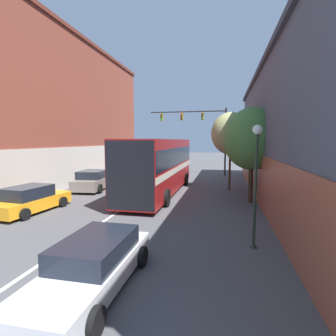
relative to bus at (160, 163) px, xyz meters
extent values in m
cube|color=silver|center=(-0.95, -0.84, -2.12)|extent=(0.14, 42.32, 0.01)
cube|color=brown|center=(-10.94, 3.14, 4.14)|extent=(6.98, 25.59, 12.51)
cube|color=beige|center=(-7.50, 3.14, -0.52)|extent=(0.24, 25.08, 3.20)
cube|color=brown|center=(-10.94, 3.14, 10.24)|extent=(7.26, 25.85, 0.30)
cube|color=#995138|center=(6.60, -1.95, -0.67)|extent=(0.24, 28.19, 2.90)
cube|color=maroon|center=(0.00, 0.02, -0.11)|extent=(2.61, 12.17, 3.57)
cube|color=black|center=(0.00, 0.02, 0.53)|extent=(2.66, 11.93, 1.14)
cube|color=beige|center=(0.00, 0.02, -0.40)|extent=(2.64, 12.05, 0.36)
cube|color=black|center=(-0.03, -6.04, -0.11)|extent=(2.49, 0.07, 3.42)
cylinder|color=black|center=(-1.28, 3.80, -1.62)|extent=(0.31, 1.00, 1.00)
cylinder|color=black|center=(1.32, 3.78, -1.62)|extent=(0.31, 1.00, 1.00)
cylinder|color=black|center=(-1.32, -3.74, -1.62)|extent=(0.31, 1.00, 1.00)
cylinder|color=black|center=(1.28, -3.76, -1.62)|extent=(0.31, 1.00, 1.00)
cube|color=silver|center=(1.23, -12.25, -1.68)|extent=(1.65, 4.65, 0.56)
cube|color=black|center=(1.23, -11.97, -1.14)|extent=(1.50, 2.42, 0.53)
cylinder|color=black|center=(0.39, -10.80, -1.82)|extent=(0.22, 0.59, 0.59)
cylinder|color=black|center=(2.08, -10.81, -1.82)|extent=(0.22, 0.59, 0.59)
cylinder|color=black|center=(0.38, -13.68, -1.82)|extent=(0.22, 0.59, 0.59)
cylinder|color=black|center=(2.06, -13.69, -1.82)|extent=(0.22, 0.59, 0.59)
cube|color=red|center=(-5.38, 11.86, -1.62)|extent=(2.10, 4.15, 0.64)
cube|color=black|center=(-5.37, 11.66, -1.06)|extent=(1.80, 2.22, 0.47)
cylinder|color=black|center=(-6.41, 13.03, -1.80)|extent=(0.27, 0.66, 0.65)
cylinder|color=black|center=(-4.57, 13.18, -1.80)|extent=(0.27, 0.66, 0.65)
cylinder|color=black|center=(-6.20, 10.54, -1.80)|extent=(0.27, 0.66, 0.65)
cylinder|color=black|center=(-4.36, 10.69, -1.80)|extent=(0.27, 0.66, 0.65)
cube|color=orange|center=(-5.37, -6.27, -1.66)|extent=(2.04, 4.37, 0.60)
cube|color=black|center=(-5.39, -6.48, -1.05)|extent=(1.72, 2.33, 0.62)
cylinder|color=black|center=(-6.11, -4.88, -1.83)|extent=(0.27, 0.59, 0.57)
cylinder|color=black|center=(-4.40, -5.04, -1.83)|extent=(0.27, 0.59, 0.57)
cylinder|color=black|center=(-4.64, -7.66, -1.83)|extent=(0.27, 0.59, 0.57)
cube|color=slate|center=(-5.17, 0.04, -1.57)|extent=(2.25, 4.33, 0.74)
cube|color=black|center=(-5.15, -0.17, -0.92)|extent=(1.90, 2.32, 0.56)
cylinder|color=black|center=(-6.25, 1.23, -1.79)|extent=(0.28, 0.68, 0.67)
cylinder|color=black|center=(-4.35, 1.42, -1.79)|extent=(0.28, 0.68, 0.67)
cylinder|color=black|center=(-6.00, -1.34, -1.79)|extent=(0.28, 0.68, 0.67)
cylinder|color=black|center=(-4.09, -1.15, -1.79)|extent=(0.28, 0.68, 0.67)
cylinder|color=black|center=(4.57, 10.33, 1.42)|extent=(0.18, 0.18, 7.08)
cylinder|color=black|center=(0.53, 10.33, 4.66)|extent=(8.08, 0.12, 0.12)
cube|color=#9E8419|center=(2.14, 10.33, 4.14)|extent=(0.28, 0.24, 0.80)
sphere|color=black|center=(2.14, 10.17, 4.39)|extent=(0.18, 0.18, 0.18)
sphere|color=black|center=(2.14, 10.17, 4.14)|extent=(0.18, 0.18, 0.18)
sphere|color=green|center=(2.14, 10.17, 3.89)|extent=(0.18, 0.18, 0.18)
cube|color=#9E8419|center=(-0.08, 10.33, 4.14)|extent=(0.28, 0.24, 0.80)
sphere|color=red|center=(-0.08, 10.17, 4.39)|extent=(0.18, 0.18, 0.18)
sphere|color=black|center=(-0.08, 10.17, 4.14)|extent=(0.18, 0.18, 0.18)
sphere|color=black|center=(-0.08, 10.17, 3.89)|extent=(0.18, 0.18, 0.18)
cube|color=#9E8419|center=(-2.30, 10.33, 4.14)|extent=(0.28, 0.24, 0.80)
sphere|color=black|center=(-2.30, 10.17, 4.39)|extent=(0.18, 0.18, 0.18)
sphere|color=black|center=(-2.30, 10.17, 4.14)|extent=(0.18, 0.18, 0.18)
sphere|color=green|center=(-2.30, 10.17, 3.89)|extent=(0.18, 0.18, 0.18)
cone|color=#233323|center=(5.47, -8.74, -2.02)|extent=(0.26, 0.26, 0.20)
cylinder|color=#233323|center=(5.47, -8.74, -0.14)|extent=(0.10, 0.10, 3.95)
sphere|color=white|center=(5.47, -8.74, 1.95)|extent=(0.33, 0.33, 0.33)
cylinder|color=#3D2D1E|center=(6.02, -1.68, -0.93)|extent=(0.27, 0.27, 2.39)
ellipsoid|color=#4C843D|center=(6.02, -1.68, 1.69)|extent=(3.34, 3.01, 3.68)
cylinder|color=#4C3823|center=(4.87, 2.03, -0.60)|extent=(0.16, 0.16, 3.03)
ellipsoid|color=#99A366|center=(4.87, 2.03, 2.11)|extent=(2.82, 2.54, 3.11)
camera|label=1|loc=(4.38, -17.91, 1.59)|focal=28.00mm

